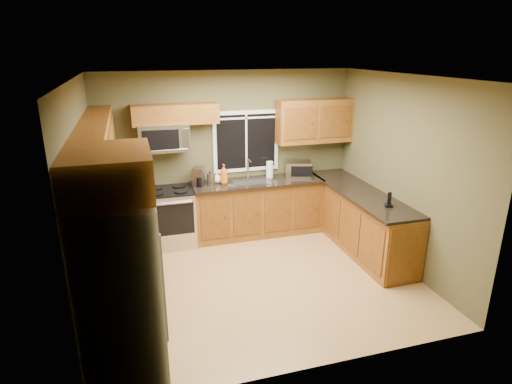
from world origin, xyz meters
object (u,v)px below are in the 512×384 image
kettle (211,178)px  cordless_phone (389,202)px  soap_bottle_a (224,174)px  refrigerator (121,290)px  toaster_oven (298,169)px  range (170,217)px  paper_towel_roll (270,169)px  soap_bottle_c (217,177)px  coffee_maker (199,177)px  microwave (164,137)px

kettle → cordless_phone: kettle is taller
soap_bottle_a → cordless_phone: soap_bottle_a is taller
refrigerator → cordless_phone: size_ratio=8.45×
refrigerator → cordless_phone: 3.72m
toaster_oven → cordless_phone: toaster_oven is taller
cordless_phone → toaster_oven: bearing=110.9°
range → paper_towel_roll: (1.72, 0.16, 0.61)m
range → cordless_phone: (2.86, -1.65, 0.54)m
paper_towel_roll → toaster_oven: bearing=-10.4°
refrigerator → toaster_oven: 4.06m
range → cordless_phone: bearing=-30.1°
soap_bottle_c → range: bearing=-172.4°
range → coffee_maker: 0.79m
coffee_maker → soap_bottle_c: bearing=9.6°
range → microwave: 1.27m
refrigerator → microwave: bearing=76.7°
coffee_maker → range: bearing=-173.7°
microwave → soap_bottle_c: 1.06m
toaster_oven → coffee_maker: size_ratio=1.69×
kettle → range: bearing=-178.1°
paper_towel_roll → soap_bottle_c: paper_towel_roll is taller
coffee_maker → soap_bottle_a: soap_bottle_a is taller
coffee_maker → soap_bottle_a: 0.40m
cordless_phone → range: bearing=149.9°
range → paper_towel_roll: paper_towel_roll is taller
refrigerator → cordless_phone: bearing=17.5°
cordless_phone → refrigerator: bearing=-162.5°
microwave → soap_bottle_c: (0.80, -0.03, -0.70)m
kettle → coffee_maker: bearing=170.4°
soap_bottle_a → refrigerator: bearing=-119.5°
refrigerator → cordless_phone: refrigerator is taller
range → cordless_phone: cordless_phone is taller
microwave → kettle: (0.69, -0.11, -0.68)m
kettle → soap_bottle_a: bearing=3.9°
toaster_oven → soap_bottle_c: toaster_oven is taller
range → toaster_oven: 2.28m
range → soap_bottle_c: size_ratio=5.14×
microwave → soap_bottle_a: 1.10m
paper_towel_roll → cordless_phone: size_ratio=1.43×
refrigerator → toaster_oven: bearing=44.5°
refrigerator → toaster_oven: size_ratio=3.63×
toaster_oven → paper_towel_roll: paper_towel_roll is taller
range → soap_bottle_c: (0.80, 0.11, 0.56)m
soap_bottle_c → kettle: bearing=-142.7°
toaster_oven → kettle: toaster_oven is taller
soap_bottle_c → cordless_phone: bearing=-40.6°
soap_bottle_a → soap_bottle_c: 0.14m
soap_bottle_a → paper_towel_roll: bearing=8.6°
paper_towel_roll → coffee_maker: bearing=-175.1°
microwave → coffee_maker: 0.82m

